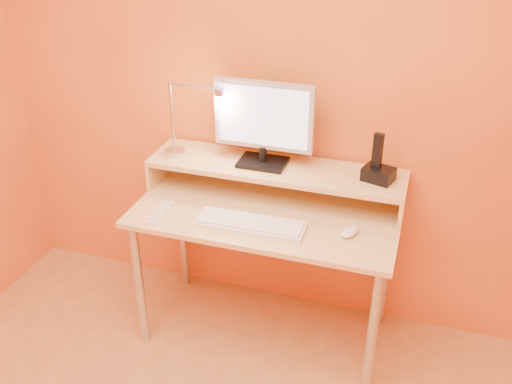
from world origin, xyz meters
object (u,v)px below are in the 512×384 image
(lamp_base, at_px, (175,152))
(phone_dock, at_px, (378,174))
(mouse, at_px, (350,232))
(keyboard, at_px, (250,225))
(monitor_panel, at_px, (264,115))
(remote_control, at_px, (160,213))

(lamp_base, xyz_separation_m, phone_dock, (0.97, 0.03, 0.02))
(lamp_base, relative_size, mouse, 0.98)
(keyboard, bearing_deg, mouse, 7.96)
(monitor_panel, distance_m, phone_dock, 0.57)
(monitor_panel, height_order, remote_control, monitor_panel)
(monitor_panel, relative_size, remote_control, 2.36)
(keyboard, bearing_deg, lamp_base, 149.26)
(phone_dock, height_order, mouse, phone_dock)
(remote_control, bearing_deg, keyboard, 1.50)
(lamp_base, bearing_deg, remote_control, -79.56)
(mouse, bearing_deg, remote_control, -153.38)
(monitor_panel, bearing_deg, remote_control, -138.26)
(lamp_base, relative_size, remote_control, 0.51)
(monitor_panel, xyz_separation_m, lamp_base, (-0.44, -0.04, -0.23))
(mouse, bearing_deg, keyboard, -150.66)
(monitor_panel, relative_size, keyboard, 0.96)
(remote_control, bearing_deg, phone_dock, 17.39)
(monitor_panel, height_order, lamp_base, monitor_panel)
(phone_dock, distance_m, keyboard, 0.60)
(lamp_base, distance_m, mouse, 0.93)
(remote_control, bearing_deg, monitor_panel, 39.09)
(phone_dock, xyz_separation_m, mouse, (-0.07, -0.23, -0.17))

